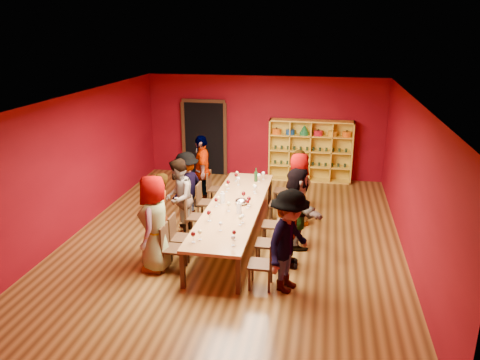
{
  "coord_description": "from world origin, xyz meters",
  "views": [
    {
      "loc": [
        1.8,
        -9.04,
        4.36
      ],
      "look_at": [
        0.02,
        0.51,
        1.15
      ],
      "focal_mm": 35.0,
      "sensor_mm": 36.0,
      "label": 1
    }
  ],
  "objects_px": {
    "person_left_1": "(160,216)",
    "person_right_0": "(289,241)",
    "person_left_4": "(202,171)",
    "person_right_3": "(299,189)",
    "person_left_3": "(187,186)",
    "chair_person_left_1": "(178,235)",
    "chair_person_left_2": "(193,214)",
    "person_right_1": "(289,229)",
    "person_right_4": "(301,180)",
    "shelving_unit": "(310,148)",
    "chair_person_right_0": "(265,261)",
    "chair_person_right_1": "(271,241)",
    "chair_person_right_3": "(282,202)",
    "person_left_0": "(154,223)",
    "person_right_2": "(297,208)",
    "spittoon_bowl": "(241,201)",
    "tasting_table": "(235,208)",
    "chair_person_left_3": "(204,200)",
    "chair_person_left_0": "(170,245)",
    "wine_bottle": "(256,176)",
    "chair_person_left_4": "(213,187)",
    "chair_person_right_2": "(276,222)",
    "person_left_2": "(178,198)",
    "chair_person_right_4": "(286,188)"
  },
  "relations": [
    {
      "from": "person_right_1",
      "to": "person_left_1",
      "type": "bearing_deg",
      "value": 89.72
    },
    {
      "from": "chair_person_left_0",
      "to": "chair_person_right_0",
      "type": "relative_size",
      "value": 1.0
    },
    {
      "from": "person_right_4",
      "to": "chair_person_right_0",
      "type": "bearing_deg",
      "value": -166.43
    },
    {
      "from": "person_right_0",
      "to": "person_right_4",
      "type": "xyz_separation_m",
      "value": [
        -0.04,
        3.87,
        -0.16
      ]
    },
    {
      "from": "chair_person_left_1",
      "to": "spittoon_bowl",
      "type": "distance_m",
      "value": 1.61
    },
    {
      "from": "chair_person_left_1",
      "to": "person_left_4",
      "type": "distance_m",
      "value": 2.95
    },
    {
      "from": "chair_person_left_4",
      "to": "person_right_2",
      "type": "height_order",
      "value": "person_right_2"
    },
    {
      "from": "chair_person_left_2",
      "to": "person_left_4",
      "type": "height_order",
      "value": "person_left_4"
    },
    {
      "from": "person_left_0",
      "to": "person_right_3",
      "type": "distance_m",
      "value": 3.6
    },
    {
      "from": "chair_person_right_1",
      "to": "chair_person_right_3",
      "type": "height_order",
      "value": "same"
    },
    {
      "from": "chair_person_right_0",
      "to": "person_right_1",
      "type": "height_order",
      "value": "person_right_1"
    },
    {
      "from": "person_left_0",
      "to": "person_right_2",
      "type": "bearing_deg",
      "value": 115.57
    },
    {
      "from": "person_right_3",
      "to": "chair_person_right_4",
      "type": "height_order",
      "value": "person_right_3"
    },
    {
      "from": "person_left_1",
      "to": "chair_person_left_3",
      "type": "height_order",
      "value": "person_left_1"
    },
    {
      "from": "tasting_table",
      "to": "person_right_4",
      "type": "height_order",
      "value": "person_right_4"
    },
    {
      "from": "person_left_3",
      "to": "person_left_4",
      "type": "height_order",
      "value": "person_left_4"
    },
    {
      "from": "person_left_0",
      "to": "person_left_3",
      "type": "distance_m",
      "value": 2.43
    },
    {
      "from": "person_left_1",
      "to": "spittoon_bowl",
      "type": "height_order",
      "value": "person_left_1"
    },
    {
      "from": "person_right_3",
      "to": "person_left_1",
      "type": "bearing_deg",
      "value": 115.08
    },
    {
      "from": "person_right_2",
      "to": "spittoon_bowl",
      "type": "distance_m",
      "value": 1.22
    },
    {
      "from": "chair_person_right_1",
      "to": "wine_bottle",
      "type": "bearing_deg",
      "value": 104.76
    },
    {
      "from": "person_right_2",
      "to": "spittoon_bowl",
      "type": "height_order",
      "value": "person_right_2"
    },
    {
      "from": "tasting_table",
      "to": "spittoon_bowl",
      "type": "distance_m",
      "value": 0.19
    },
    {
      "from": "person_right_3",
      "to": "person_right_1",
      "type": "bearing_deg",
      "value": 163.86
    },
    {
      "from": "chair_person_left_3",
      "to": "person_right_4",
      "type": "height_order",
      "value": "person_right_4"
    },
    {
      "from": "person_left_1",
      "to": "person_right_0",
      "type": "relative_size",
      "value": 0.94
    },
    {
      "from": "person_left_4",
      "to": "person_right_3",
      "type": "distance_m",
      "value": 2.59
    },
    {
      "from": "chair_person_left_2",
      "to": "chair_person_right_1",
      "type": "bearing_deg",
      "value": -28.62
    },
    {
      "from": "shelving_unit",
      "to": "person_left_2",
      "type": "distance_m",
      "value": 5.09
    },
    {
      "from": "person_left_3",
      "to": "chair_person_left_1",
      "type": "bearing_deg",
      "value": 27.75
    },
    {
      "from": "chair_person_left_3",
      "to": "spittoon_bowl",
      "type": "height_order",
      "value": "chair_person_left_3"
    },
    {
      "from": "person_left_1",
      "to": "chair_person_right_2",
      "type": "bearing_deg",
      "value": 89.84
    },
    {
      "from": "person_left_2",
      "to": "person_right_4",
      "type": "relative_size",
      "value": 1.14
    },
    {
      "from": "chair_person_left_1",
      "to": "person_left_4",
      "type": "height_order",
      "value": "person_left_4"
    },
    {
      "from": "person_left_1",
      "to": "chair_person_left_3",
      "type": "xyz_separation_m",
      "value": [
        0.35,
        1.96,
        -0.36
      ]
    },
    {
      "from": "chair_person_left_4",
      "to": "chair_person_right_4",
      "type": "distance_m",
      "value": 1.83
    },
    {
      "from": "spittoon_bowl",
      "to": "chair_person_right_2",
      "type": "bearing_deg",
      "value": -16.5
    },
    {
      "from": "person_right_4",
      "to": "shelving_unit",
      "type": "bearing_deg",
      "value": 15.58
    },
    {
      "from": "shelving_unit",
      "to": "person_right_1",
      "type": "relative_size",
      "value": 1.59
    },
    {
      "from": "person_right_4",
      "to": "person_left_4",
      "type": "bearing_deg",
      "value": 113.36
    },
    {
      "from": "person_right_4",
      "to": "chair_person_right_4",
      "type": "bearing_deg",
      "value": 108.82
    },
    {
      "from": "chair_person_left_2",
      "to": "person_right_2",
      "type": "height_order",
      "value": "person_right_2"
    },
    {
      "from": "shelving_unit",
      "to": "chair_person_left_4",
      "type": "xyz_separation_m",
      "value": [
        -2.31,
        -2.51,
        -0.49
      ]
    },
    {
      "from": "shelving_unit",
      "to": "chair_person_right_0",
      "type": "bearing_deg",
      "value": -94.5
    },
    {
      "from": "chair_person_left_1",
      "to": "chair_person_left_3",
      "type": "xyz_separation_m",
      "value": [
        0.0,
        1.96,
        0.0
      ]
    },
    {
      "from": "tasting_table",
      "to": "person_left_0",
      "type": "height_order",
      "value": "person_left_0"
    },
    {
      "from": "chair_person_left_2",
      "to": "chair_person_right_0",
      "type": "height_order",
      "value": "same"
    },
    {
      "from": "person_left_1",
      "to": "chair_person_right_1",
      "type": "relative_size",
      "value": 1.93
    },
    {
      "from": "person_right_2",
      "to": "person_right_4",
      "type": "relative_size",
      "value": 1.13
    },
    {
      "from": "person_right_1",
      "to": "chair_person_right_4",
      "type": "height_order",
      "value": "person_right_1"
    }
  ]
}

